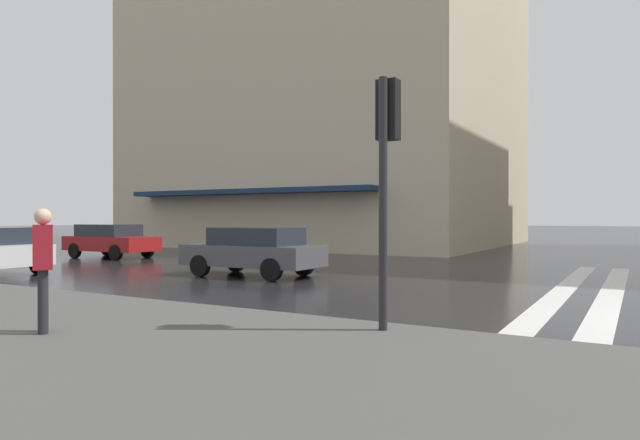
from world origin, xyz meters
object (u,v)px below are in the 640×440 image
object	(u,v)px
car_red	(111,240)
pedestrian_in_red_jacket	(43,260)
car_dark_grey	(253,250)
traffic_signal_post	(386,149)

from	to	relation	value
car_red	pedestrian_in_red_jacket	distance (m)	16.94
car_dark_grey	traffic_signal_post	bearing A→B (deg)	-131.57
pedestrian_in_red_jacket	traffic_signal_post	bearing A→B (deg)	-56.81
traffic_signal_post	pedestrian_in_red_jacket	distance (m)	4.93
car_dark_grey	pedestrian_in_red_jacket	distance (m)	8.95
car_dark_grey	pedestrian_in_red_jacket	bearing A→B (deg)	-161.94
car_red	pedestrian_in_red_jacket	bearing A→B (deg)	-132.75
traffic_signal_post	car_red	distance (m)	18.74
car_red	pedestrian_in_red_jacket	size ratio (longest dim) A/B	2.44
traffic_signal_post	car_red	bearing A→B (deg)	61.36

